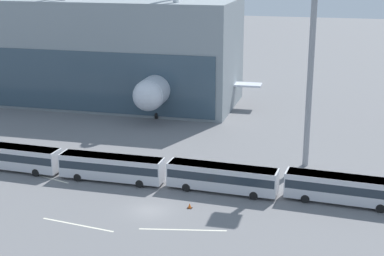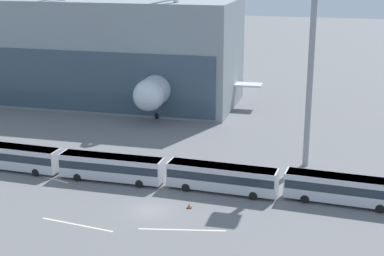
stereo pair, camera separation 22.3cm
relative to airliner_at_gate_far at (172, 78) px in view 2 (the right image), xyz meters
name	(u,v)px [view 2 (the right image)]	position (x,y,z in m)	size (l,w,h in m)	color
ground_plane	(149,210)	(11.16, -47.34, -5.17)	(440.00, 440.00, 0.00)	slate
airliner_at_gate_far	(172,78)	(0.00, 0.00, 0.00)	(33.70, 35.01, 13.01)	silver
shuttle_bus_1	(13,156)	(-10.49, -39.48, -3.24)	(13.47, 3.33, 3.29)	silver
shuttle_bus_2	(111,166)	(3.69, -39.98, -3.24)	(13.38, 2.79, 3.29)	silver
shuttle_bus_3	(222,177)	(17.87, -40.00, -3.24)	(13.48, 3.39, 3.29)	silver
shuttle_bus_4	(344,188)	(32.05, -40.02, -3.24)	(13.51, 3.62, 3.29)	silver
floodlight_mast	(312,46)	(26.97, -28.01, 11.10)	(3.15, 3.15, 24.71)	gray
lane_stripe_0	(182,230)	(15.97, -51.08, -5.17)	(9.15, 0.25, 0.01)	silver
lane_stripe_1	(39,175)	(-6.26, -40.53, -5.17)	(10.37, 0.25, 0.01)	silver
lane_stripe_3	(77,225)	(4.87, -52.70, -5.17)	(8.68, 0.25, 0.01)	silver
traffic_cone_1	(189,206)	(15.30, -45.61, -4.89)	(0.57, 0.57, 0.58)	black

